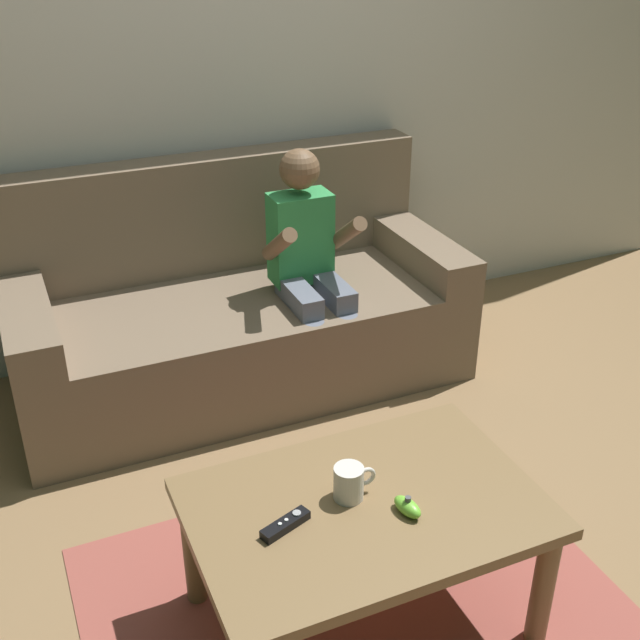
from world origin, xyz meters
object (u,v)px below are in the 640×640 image
at_px(coffee_mug, 350,482).
at_px(couch, 236,311).
at_px(nunchuk_lime, 407,507).
at_px(game_remote_black_near_edge, 286,524).
at_px(coffee_table, 365,521).
at_px(person_seated_on_couch, 309,261).

bearing_deg(coffee_mug, couch, 84.45).
xyz_separation_m(nunchuk_lime, coffee_mug, (-0.11, 0.12, 0.03)).
bearing_deg(game_remote_black_near_edge, coffee_table, 1.23).
xyz_separation_m(coffee_table, nunchuk_lime, (0.08, -0.08, 0.08)).
bearing_deg(game_remote_black_near_edge, coffee_mug, 12.36).
bearing_deg(coffee_table, person_seated_on_couch, 73.64).
xyz_separation_m(person_seated_on_couch, coffee_table, (-0.36, -1.22, -0.20)).
bearing_deg(person_seated_on_couch, game_remote_black_near_edge, -115.45).
distance_m(couch, coffee_table, 1.42).
relative_size(couch, coffee_table, 1.98).
bearing_deg(couch, person_seated_on_couch, -36.59).
bearing_deg(coffee_mug, game_remote_black_near_edge, -167.64).
bearing_deg(person_seated_on_couch, couch, 143.41).
bearing_deg(coffee_mug, person_seated_on_couch, 71.91).
height_order(coffee_table, nunchuk_lime, nunchuk_lime).
height_order(person_seated_on_couch, nunchuk_lime, person_seated_on_couch).
relative_size(person_seated_on_couch, coffee_mug, 8.31).
distance_m(couch, person_seated_on_couch, 0.41).
distance_m(couch, nunchuk_lime, 1.50).
relative_size(couch, nunchuk_lime, 18.57).
height_order(coffee_table, coffee_mug, coffee_mug).
height_order(person_seated_on_couch, game_remote_black_near_edge, person_seated_on_couch).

